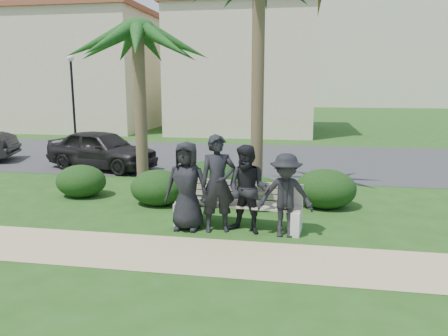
{
  "coord_description": "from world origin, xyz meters",
  "views": [
    {
      "loc": [
        2.37,
        -8.62,
        2.88
      ],
      "look_at": [
        0.68,
        1.0,
        0.98
      ],
      "focal_mm": 35.0,
      "sensor_mm": 36.0,
      "label": 1
    }
  ],
  "objects_px": {
    "street_lamp": "(72,82)",
    "man_c": "(247,190)",
    "man_d": "(285,195)",
    "park_bench": "(238,208)",
    "car_a": "(102,150)",
    "man_b": "(218,184)",
    "palm_left": "(138,31)",
    "man_a": "(187,186)"
  },
  "relations": [
    {
      "from": "park_bench",
      "to": "man_a",
      "type": "relative_size",
      "value": 1.47
    },
    {
      "from": "car_a",
      "to": "man_c",
      "type": "bearing_deg",
      "value": -119.08
    },
    {
      "from": "palm_left",
      "to": "man_d",
      "type": "bearing_deg",
      "value": -37.51
    },
    {
      "from": "street_lamp",
      "to": "palm_left",
      "type": "height_order",
      "value": "palm_left"
    },
    {
      "from": "man_b",
      "to": "palm_left",
      "type": "distance_m",
      "value": 5.13
    },
    {
      "from": "man_b",
      "to": "man_d",
      "type": "distance_m",
      "value": 1.32
    },
    {
      "from": "street_lamp",
      "to": "man_b",
      "type": "bearing_deg",
      "value": -51.86
    },
    {
      "from": "street_lamp",
      "to": "man_d",
      "type": "relative_size",
      "value": 2.68
    },
    {
      "from": "park_bench",
      "to": "man_c",
      "type": "xyz_separation_m",
      "value": [
        0.23,
        -0.29,
        0.46
      ]
    },
    {
      "from": "man_d",
      "to": "man_c",
      "type": "bearing_deg",
      "value": 170.99
    },
    {
      "from": "man_a",
      "to": "man_b",
      "type": "distance_m",
      "value": 0.63
    },
    {
      "from": "man_b",
      "to": "car_a",
      "type": "distance_m",
      "value": 7.55
    },
    {
      "from": "palm_left",
      "to": "car_a",
      "type": "height_order",
      "value": "palm_left"
    },
    {
      "from": "man_b",
      "to": "palm_left",
      "type": "bearing_deg",
      "value": 113.94
    },
    {
      "from": "palm_left",
      "to": "man_b",
      "type": "bearing_deg",
      "value": -48.2
    },
    {
      "from": "man_d",
      "to": "street_lamp",
      "type": "bearing_deg",
      "value": 129.31
    },
    {
      "from": "man_d",
      "to": "palm_left",
      "type": "bearing_deg",
      "value": 140.3
    },
    {
      "from": "palm_left",
      "to": "man_c",
      "type": "bearing_deg",
      "value": -42.44
    },
    {
      "from": "park_bench",
      "to": "man_d",
      "type": "height_order",
      "value": "man_d"
    },
    {
      "from": "park_bench",
      "to": "man_b",
      "type": "height_order",
      "value": "man_b"
    },
    {
      "from": "man_c",
      "to": "man_b",
      "type": "bearing_deg",
      "value": -161.05
    },
    {
      "from": "man_b",
      "to": "man_c",
      "type": "relative_size",
      "value": 1.11
    },
    {
      "from": "park_bench",
      "to": "man_c",
      "type": "bearing_deg",
      "value": -45.71
    },
    {
      "from": "man_b",
      "to": "man_d",
      "type": "height_order",
      "value": "man_b"
    },
    {
      "from": "street_lamp",
      "to": "man_b",
      "type": "distance_m",
      "value": 16.03
    },
    {
      "from": "park_bench",
      "to": "man_d",
      "type": "bearing_deg",
      "value": -15.62
    },
    {
      "from": "man_a",
      "to": "man_d",
      "type": "distance_m",
      "value": 1.94
    },
    {
      "from": "street_lamp",
      "to": "park_bench",
      "type": "distance_m",
      "value": 16.09
    },
    {
      "from": "park_bench",
      "to": "car_a",
      "type": "bearing_deg",
      "value": 141.57
    },
    {
      "from": "palm_left",
      "to": "car_a",
      "type": "relative_size",
      "value": 1.32
    },
    {
      "from": "man_c",
      "to": "man_d",
      "type": "height_order",
      "value": "man_c"
    },
    {
      "from": "street_lamp",
      "to": "man_a",
      "type": "xyz_separation_m",
      "value": [
        9.2,
        -12.5,
        -2.06
      ]
    },
    {
      "from": "man_b",
      "to": "palm_left",
      "type": "xyz_separation_m",
      "value": [
        -2.65,
        2.96,
        3.24
      ]
    },
    {
      "from": "man_a",
      "to": "car_a",
      "type": "xyz_separation_m",
      "value": [
        -4.45,
        5.57,
        -0.22
      ]
    },
    {
      "from": "man_b",
      "to": "man_c",
      "type": "xyz_separation_m",
      "value": [
        0.58,
        0.01,
        -0.09
      ]
    },
    {
      "from": "street_lamp",
      "to": "man_c",
      "type": "height_order",
      "value": "street_lamp"
    },
    {
      "from": "man_a",
      "to": "man_c",
      "type": "xyz_separation_m",
      "value": [
        1.21,
        -0.0,
        -0.02
      ]
    },
    {
      "from": "man_a",
      "to": "man_c",
      "type": "bearing_deg",
      "value": 2.99
    },
    {
      "from": "man_b",
      "to": "man_c",
      "type": "height_order",
      "value": "man_b"
    },
    {
      "from": "street_lamp",
      "to": "palm_left",
      "type": "bearing_deg",
      "value": -53.07
    },
    {
      "from": "street_lamp",
      "to": "park_bench",
      "type": "xyz_separation_m",
      "value": [
        10.17,
        -12.21,
        -2.54
      ]
    },
    {
      "from": "car_a",
      "to": "man_b",
      "type": "bearing_deg",
      "value": -122.22
    }
  ]
}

